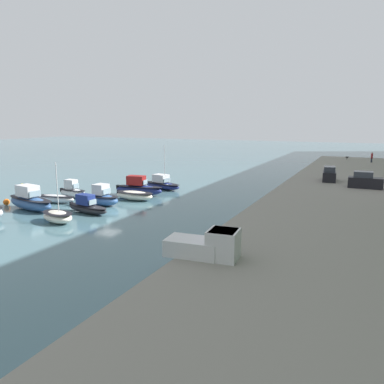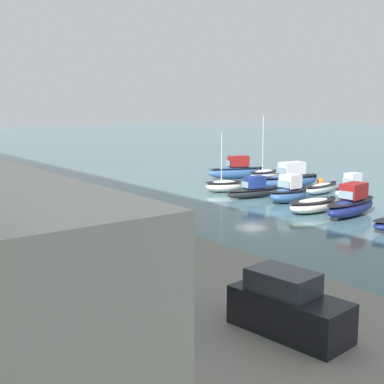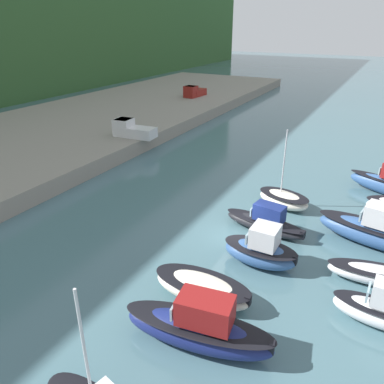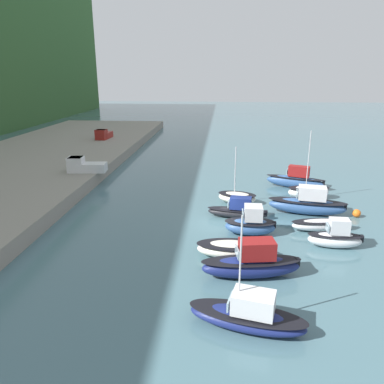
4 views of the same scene
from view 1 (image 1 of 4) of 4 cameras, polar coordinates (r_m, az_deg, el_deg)
The scene contains 17 objects.
ground_plane at distance 43.79m, azimuth -12.70°, elevation -2.91°, with size 320.00×320.00×0.00m, color #476B75.
moored_boat_0 at distance 56.74m, azimuth -4.57°, elevation 1.24°, with size 3.64×6.94×6.62m.
moored_boat_1 at distance 52.38m, azimuth -8.19°, elevation 0.59°, with size 2.95×7.20×2.72m.
moored_boat_2 at distance 49.35m, azimuth -8.77°, elevation -0.48°, with size 2.33×5.47×1.20m.
moored_boat_3 at distance 46.86m, azimuth -13.51°, elevation -0.85°, with size 2.24×4.48×2.63m.
moored_boat_4 at distance 43.43m, azimuth -15.69°, elevation -2.16°, with size 2.38×6.06×2.12m.
moored_boat_5 at distance 40.38m, azimuth -19.81°, elevation -3.49°, with size 3.26×4.61×6.18m.
moored_boat_6 at distance 52.75m, azimuth -17.76°, elevation 0.13°, with size 1.68×4.43×2.45m.
moored_boat_7 at distance 50.20m, azimuth -20.14°, elevation -0.92°, with size 2.43×5.62×1.05m.
moored_boat_8 at distance 47.12m, azimuth -23.46°, elevation -1.25°, with size 3.48×7.93×2.88m.
parked_car_0 at distance 58.20m, azimuth 20.18°, elevation 2.49°, with size 4.36×2.22×2.16m.
parked_car_1 at distance 53.85m, azimuth 24.85°, elevation 1.53°, with size 1.86×4.22×2.16m.
pickup_truck_0 at distance 24.22m, azimuth 2.53°, elevation -8.05°, with size 2.38×4.88×1.90m.
person_on_quay at distance 87.96m, azimuth 25.72°, elevation 4.80°, with size 0.40×0.40×2.14m.
dog_on_quay at distance 93.07m, azimuth 22.56°, elevation 4.91°, with size 0.74×0.81×0.68m.
mooring_buoy_0 at distance 62.67m, azimuth -24.44°, elevation 0.83°, with size 0.78×0.78×0.78m.
mooring_buoy_1 at distance 51.11m, azimuth -26.42°, elevation -1.38°, with size 0.80×0.80×0.80m.
Camera 1 is at (33.38, 26.47, 10.16)m, focal length 35.00 mm.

